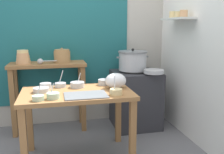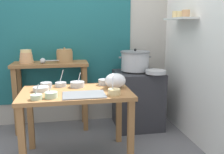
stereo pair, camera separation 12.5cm
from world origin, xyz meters
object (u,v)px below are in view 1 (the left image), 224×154
serving_tray (86,95)px  steamer_pot (133,61)px  bowl_stack_enamel (23,58)px  prep_bowl_0 (116,92)px  prep_bowl_6 (38,98)px  prep_bowl_7 (53,95)px  prep_table (77,102)px  prep_bowl_5 (104,82)px  back_shelf_table (48,80)px  ladle (41,61)px  prep_bowl_3 (41,90)px  prep_bowl_1 (60,85)px  prep_bowl_4 (77,84)px  stove_block (135,99)px  plastic_bag (116,81)px  prep_bowl_2 (46,85)px  wide_pan (154,71)px  clay_pot (62,56)px

serving_tray → steamer_pot: bearing=50.2°
bowl_stack_enamel → prep_bowl_0: bearing=-47.7°
prep_bowl_6 → prep_bowl_7: 0.13m
prep_table → prep_bowl_5: (0.32, 0.23, 0.14)m
back_shelf_table → ladle: ladle is taller
prep_bowl_3 → steamer_pot: bearing=30.0°
ladle → prep_bowl_3: bearing=-88.4°
prep_table → prep_bowl_1: size_ratio=6.14×
prep_bowl_4 → stove_block: bearing=32.8°
serving_tray → prep_bowl_7: 0.30m
stove_block → prep_bowl_4: prep_bowl_4 is taller
plastic_bag → prep_bowl_7: plastic_bag is taller
prep_bowl_2 → prep_bowl_6: bearing=-96.5°
prep_bowl_0 → stove_block: bearing=61.4°
bowl_stack_enamel → prep_bowl_2: (0.28, -0.59, -0.23)m
prep_bowl_1 → wide_pan: bearing=10.9°
prep_bowl_4 → clay_pot: bearing=101.0°
serving_tray → prep_bowl_5: 0.47m
bowl_stack_enamel → prep_table: bearing=-54.2°
bowl_stack_enamel → prep_bowl_4: bowl_stack_enamel is taller
stove_block → prep_bowl_0: bearing=-118.6°
prep_bowl_0 → prep_bowl_6: bearing=-178.9°
prep_table → prep_bowl_6: (-0.36, -0.23, 0.14)m
clay_pot → bowl_stack_enamel: 0.48m
prep_table → bowl_stack_enamel: bowl_stack_enamel is taller
serving_tray → prep_bowl_4: 0.34m
prep_bowl_1 → prep_bowl_5: bearing=0.0°
ladle → prep_bowl_0: size_ratio=1.71×
prep_bowl_1 → prep_bowl_4: size_ratio=1.14×
wide_pan → prep_bowl_3: (-1.35, -0.39, -0.06)m
prep_bowl_5 → prep_bowl_6: 0.82m
ladle → prep_bowl_7: size_ratio=2.22×
steamer_pot → prep_bowl_6: steamer_pot is taller
prep_table → prep_bowl_7: bearing=-138.4°
clay_pot → prep_bowl_2: size_ratio=1.75×
prep_bowl_4 → prep_bowl_1: bearing=162.2°
stove_block → steamer_pot: size_ratio=1.78×
steamer_pot → prep_bowl_4: steamer_pot is taller
prep_table → prep_bowl_6: size_ratio=8.01×
plastic_bag → prep_bowl_2: size_ratio=1.86×
clay_pot → prep_bowl_5: size_ratio=1.60×
prep_bowl_2 → stove_block: bearing=22.9°
wide_pan → prep_bowl_4: 1.02m
clay_pot → plastic_bag: clay_pot is taller
prep_bowl_0 → prep_bowl_4: size_ratio=1.14×
back_shelf_table → serving_tray: (0.36, -1.01, 0.05)m
wide_pan → prep_bowl_7: size_ratio=1.85×
prep_bowl_4 → prep_bowl_5: (0.30, 0.06, 0.00)m
prep_table → clay_pot: size_ratio=5.28×
clay_pot → prep_bowl_7: bearing=-96.8°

